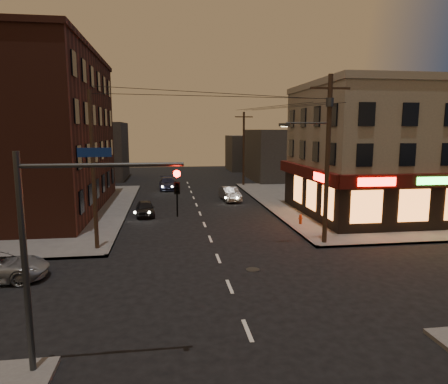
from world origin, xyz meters
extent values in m
plane|color=black|center=(0.00, 0.00, 0.00)|extent=(120.00, 120.00, 0.00)
cube|color=#514F4C|center=(18.00, 19.00, 0.07)|extent=(24.00, 28.00, 0.15)
cube|color=gray|center=(16.00, 13.50, 5.15)|extent=(15.00, 12.00, 10.00)
cube|color=gray|center=(16.00, 13.50, 10.40)|extent=(15.20, 12.20, 0.50)
cube|color=black|center=(16.00, 7.55, 1.85)|extent=(15.12, 0.25, 3.40)
cube|color=black|center=(8.55, 13.50, 1.85)|extent=(0.25, 12.12, 3.40)
cube|color=#430E0A|center=(8.25, 13.50, 3.65)|extent=(0.50, 12.60, 0.90)
cube|color=#FF140C|center=(10.70, 6.98, 3.65)|extent=(2.60, 0.06, 0.55)
cube|color=#26FF3F|center=(14.70, 6.98, 3.65)|extent=(2.40, 0.06, 0.50)
cube|color=#FF140C|center=(7.98, 9.70, 3.65)|extent=(0.06, 2.60, 0.55)
cube|color=orange|center=(15.40, 7.40, 1.95)|extent=(12.40, 0.08, 2.20)
cube|color=orange|center=(8.40, 12.50, 1.95)|extent=(0.08, 8.40, 2.20)
cube|color=#482117|center=(-14.50, 19.00, 6.65)|extent=(12.00, 20.00, 13.00)
cube|color=#3F3D3A|center=(14.00, 38.00, 3.50)|extent=(10.00, 12.00, 7.00)
cube|color=#3F3D3A|center=(-13.00, 42.00, 4.00)|extent=(9.00, 10.00, 8.00)
cube|color=#3F3D3A|center=(12.00, 52.00, 3.00)|extent=(8.00, 8.00, 6.00)
cylinder|color=#382619|center=(6.80, 5.80, 5.15)|extent=(0.28, 0.28, 10.00)
cube|color=#382619|center=(6.80, 5.80, 9.35)|extent=(2.40, 0.12, 0.12)
cylinder|color=#333538|center=(6.80, 5.80, 8.55)|extent=(0.44, 0.44, 0.50)
cylinder|color=#333538|center=(5.50, 5.80, 7.35)|extent=(2.60, 0.10, 0.10)
cube|color=#333538|center=(4.10, 5.80, 7.25)|extent=(0.60, 0.25, 0.18)
cube|color=#FFD88C|center=(4.10, 5.80, 7.15)|extent=(0.35, 0.15, 0.04)
cylinder|color=#382619|center=(6.80, 32.00, 4.65)|extent=(0.26, 0.26, 9.00)
cylinder|color=#382619|center=(-6.80, 6.50, 4.65)|extent=(0.24, 0.24, 9.00)
cylinder|color=#333538|center=(-6.60, -5.60, 3.20)|extent=(0.18, 0.18, 6.40)
cylinder|color=#333538|center=(-4.40, -5.60, 6.00)|extent=(4.40, 0.12, 0.12)
imported|color=black|center=(-2.40, -5.60, 5.50)|extent=(0.16, 0.20, 1.00)
sphere|color=#FF0C05|center=(-2.40, -5.72, 5.75)|extent=(0.20, 0.20, 0.20)
cube|color=navy|center=(-4.60, -5.60, 6.35)|extent=(0.90, 0.05, 0.25)
imported|color=black|center=(-4.52, 15.76, 0.62)|extent=(1.76, 3.72, 1.23)
imported|color=slate|center=(3.48, 21.81, 0.69)|extent=(1.84, 4.29, 1.37)
imported|color=#1B1F37|center=(-2.61, 30.43, 0.70)|extent=(2.12, 4.88, 1.40)
cylinder|color=#9C300E|center=(6.93, 10.64, 0.44)|extent=(0.22, 0.22, 0.58)
sphere|color=#9C300E|center=(6.93, 10.64, 0.76)|extent=(0.23, 0.23, 0.23)
cylinder|color=#9C300E|center=(6.93, 10.64, 0.56)|extent=(0.31, 0.12, 0.12)
cylinder|color=#9C300E|center=(6.93, 10.64, 0.56)|extent=(0.12, 0.31, 0.12)
camera|label=1|loc=(-2.67, -16.81, 6.95)|focal=32.00mm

